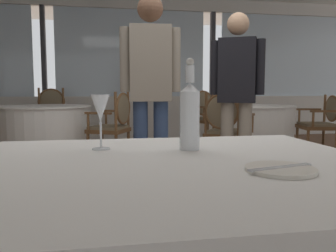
# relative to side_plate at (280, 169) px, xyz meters

# --- Properties ---
(ground_plane) EXTENTS (15.27, 15.27, 0.00)m
(ground_plane) POSITION_rel_side_plate_xyz_m (0.03, 1.78, -0.76)
(ground_plane) COLOR brown
(window_wall_far) EXTENTS (10.69, 0.14, 2.82)m
(window_wall_far) POSITION_rel_side_plate_xyz_m (0.03, 6.19, 0.37)
(window_wall_far) COLOR silver
(window_wall_far) RESTS_ON ground_plane
(side_plate) EXTENTS (0.18, 0.18, 0.01)m
(side_plate) POSITION_rel_side_plate_xyz_m (0.00, 0.00, 0.00)
(side_plate) COLOR silver
(side_plate) RESTS_ON foreground_table
(butter_knife) EXTENTS (0.20, 0.07, 0.00)m
(butter_knife) POSITION_rel_side_plate_xyz_m (0.00, 0.00, 0.01)
(butter_knife) COLOR silver
(butter_knife) RESTS_ON foreground_table
(water_bottle) EXTENTS (0.07, 0.07, 0.32)m
(water_bottle) POSITION_rel_side_plate_xyz_m (-0.16, 0.36, 0.12)
(water_bottle) COLOR white
(water_bottle) RESTS_ON foreground_table
(wine_glass) EXTENTS (0.07, 0.07, 0.20)m
(wine_glass) POSITION_rel_side_plate_xyz_m (-0.47, 0.42, 0.14)
(wine_glass) COLOR white
(wine_glass) RESTS_ON foreground_table
(background_table_0) EXTENTS (1.24, 1.24, 0.75)m
(background_table_0) POSITION_rel_side_plate_xyz_m (1.59, 3.87, -0.38)
(background_table_0) COLOR white
(background_table_0) RESTS_ON ground_plane
(dining_chair_0_0) EXTENTS (0.63, 0.59, 0.98)m
(dining_chair_0_0) POSITION_rel_side_plate_xyz_m (1.22, 4.85, -0.18)
(dining_chair_0_0) COLOR brown
(dining_chair_0_0) RESTS_ON ground_plane
(dining_chair_0_1) EXTENTS (0.66, 0.65, 0.94)m
(dining_chair_0_1) POSITION_rel_side_plate_xyz_m (0.92, 3.06, -0.21)
(dining_chair_0_1) COLOR brown
(dining_chair_0_1) RESTS_ON ground_plane
(dining_chair_0_2) EXTENTS (0.53, 0.59, 0.90)m
(dining_chair_0_2) POSITION_rel_side_plate_xyz_m (2.61, 3.70, -0.22)
(dining_chair_0_2) COLOR brown
(dining_chair_0_2) RESTS_ON ground_plane
(background_table_1) EXTENTS (1.32, 1.32, 0.75)m
(background_table_1) POSITION_rel_side_plate_xyz_m (-1.34, 4.25, -0.38)
(background_table_1) COLOR white
(background_table_1) RESTS_ON ground_plane
(dining_chair_1_0) EXTENTS (0.62, 0.64, 0.95)m
(dining_chair_1_0) POSITION_rel_side_plate_xyz_m (-0.37, 3.78, -0.20)
(dining_chair_1_0) COLOR brown
(dining_chair_1_0) RESTS_ON ground_plane
(dining_chair_1_1) EXTENTS (0.56, 0.50, 1.01)m
(dining_chair_1_1) POSITION_rel_side_plate_xyz_m (-1.42, 5.34, -0.17)
(dining_chair_1_1) COLOR brown
(dining_chair_1_1) RESTS_ON ground_plane
(diner_person_0) EXTENTS (0.48, 0.34, 1.72)m
(diner_person_0) POSITION_rel_side_plate_xyz_m (0.82, 2.46, 0.23)
(diner_person_0) COLOR gray
(diner_person_0) RESTS_ON ground_plane
(diner_person_1) EXTENTS (0.53, 0.23, 1.77)m
(diner_person_1) POSITION_rel_side_plate_xyz_m (-0.07, 2.21, 0.26)
(diner_person_1) COLOR #334770
(diner_person_1) RESTS_ON ground_plane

